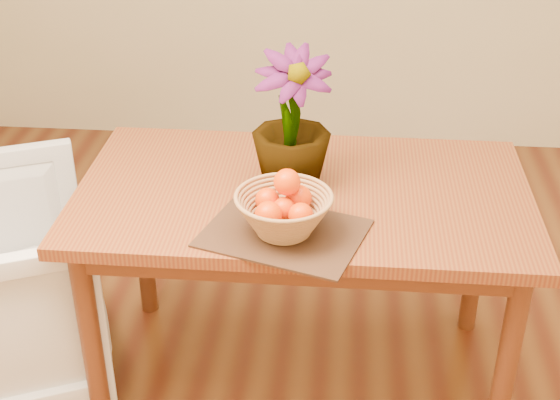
{
  "coord_description": "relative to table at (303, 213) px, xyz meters",
  "views": [
    {
      "loc": [
        0.12,
        -1.8,
        1.92
      ],
      "look_at": [
        -0.05,
        0.04,
        0.86
      ],
      "focal_mm": 50.0,
      "sensor_mm": 36.0,
      "label": 1
    }
  ],
  "objects": [
    {
      "name": "table",
      "position": [
        0.0,
        0.0,
        0.0
      ],
      "size": [
        1.4,
        0.8,
        0.75
      ],
      "color": "brown",
      "rests_on": "floor"
    },
    {
      "name": "placemat",
      "position": [
        -0.04,
        -0.26,
        0.09
      ],
      "size": [
        0.51,
        0.44,
        0.01
      ],
      "primitive_type": "cube",
      "rotation": [
        0.0,
        0.0,
        -0.31
      ],
      "color": "#3C2515",
      "rests_on": "table"
    },
    {
      "name": "wicker_basket",
      "position": [
        -0.04,
        -0.26,
        0.15
      ],
      "size": [
        0.27,
        0.27,
        0.11
      ],
      "color": "#B37D4A",
      "rests_on": "placemat"
    },
    {
      "name": "orange_pile",
      "position": [
        -0.04,
        -0.26,
        0.19
      ],
      "size": [
        0.17,
        0.17,
        0.13
      ],
      "rotation": [
        0.0,
        0.0,
        0.31
      ],
      "color": "#F23F03",
      "rests_on": "wicker_basket"
    },
    {
      "name": "potted_plant",
      "position": [
        -0.04,
        0.04,
        0.3
      ],
      "size": [
        0.28,
        0.28,
        0.43
      ],
      "primitive_type": "imported",
      "rotation": [
        0.0,
        0.0,
        0.17
      ],
      "color": "#1A4C15",
      "rests_on": "table"
    }
  ]
}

